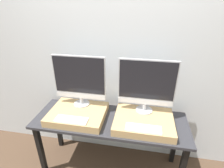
{
  "coord_description": "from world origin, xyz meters",
  "views": [
    {
      "loc": [
        0.3,
        -1.22,
        1.89
      ],
      "look_at": [
        0.0,
        0.4,
        1.09
      ],
      "focal_mm": 28.0,
      "sensor_mm": 36.0,
      "label": 1
    }
  ],
  "objects_px": {
    "monitor_left": "(80,79)",
    "keyboard_left": "(71,120)",
    "monitor_right": "(147,85)",
    "keyboard_right": "(143,128)"
  },
  "relations": [
    {
      "from": "monitor_left",
      "to": "keyboard_left",
      "type": "bearing_deg",
      "value": -90.0
    },
    {
      "from": "monitor_right",
      "to": "keyboard_right",
      "type": "relative_size",
      "value": 1.74
    },
    {
      "from": "monitor_left",
      "to": "keyboard_right",
      "type": "height_order",
      "value": "monitor_left"
    },
    {
      "from": "monitor_right",
      "to": "keyboard_right",
      "type": "distance_m",
      "value": 0.43
    },
    {
      "from": "keyboard_left",
      "to": "keyboard_right",
      "type": "height_order",
      "value": "same"
    },
    {
      "from": "keyboard_left",
      "to": "monitor_right",
      "type": "xyz_separation_m",
      "value": [
        0.71,
        0.31,
        0.3
      ]
    },
    {
      "from": "monitor_left",
      "to": "keyboard_right",
      "type": "relative_size",
      "value": 1.74
    },
    {
      "from": "monitor_left",
      "to": "keyboard_right",
      "type": "bearing_deg",
      "value": -23.29
    },
    {
      "from": "monitor_right",
      "to": "keyboard_right",
      "type": "xyz_separation_m",
      "value": [
        0.0,
        -0.31,
        -0.3
      ]
    },
    {
      "from": "keyboard_right",
      "to": "keyboard_left",
      "type": "bearing_deg",
      "value": 180.0
    }
  ]
}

